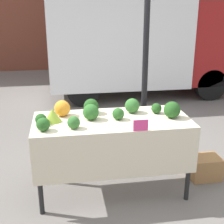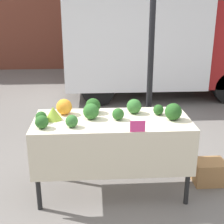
% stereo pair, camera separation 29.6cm
% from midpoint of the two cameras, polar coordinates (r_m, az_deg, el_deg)
% --- Properties ---
extents(ground_plane, '(40.00, 40.00, 0.00)m').
position_cam_midpoint_polar(ground_plane, '(3.70, -2.36, -14.01)').
color(ground_plane, slate).
extents(tent_pole, '(0.07, 0.07, 2.71)m').
position_cam_midpoint_polar(tent_pole, '(3.79, 3.86, 8.96)').
color(tent_pole, black).
rests_on(tent_pole, ground_plane).
extents(parked_truck, '(4.22, 1.92, 2.77)m').
position_cam_midpoint_polar(parked_truck, '(7.22, 3.31, 14.52)').
color(parked_truck, white).
rests_on(parked_truck, ground_plane).
extents(market_table, '(1.66, 0.75, 0.87)m').
position_cam_midpoint_polar(market_table, '(3.29, -2.41, -3.76)').
color(market_table, beige).
rests_on(market_table, ground_plane).
extents(orange_cauliflower, '(0.17, 0.17, 0.17)m').
position_cam_midpoint_polar(orange_cauliflower, '(3.44, -11.53, 0.64)').
color(orange_cauliflower, orange).
rests_on(orange_cauliflower, market_table).
extents(romanesco_head, '(0.18, 0.18, 0.14)m').
position_cam_midpoint_polar(romanesco_head, '(3.29, -13.35, -0.61)').
color(romanesco_head, '#93B238').
rests_on(romanesco_head, market_table).
extents(broccoli_head_0, '(0.17, 0.17, 0.17)m').
position_cam_midpoint_polar(broccoli_head_0, '(3.28, -6.47, -0.04)').
color(broccoli_head_0, '#2D6628').
rests_on(broccoli_head_0, market_table).
extents(broccoli_head_1, '(0.17, 0.17, 0.17)m').
position_cam_midpoint_polar(broccoli_head_1, '(3.47, -6.28, 1.02)').
color(broccoli_head_1, '#23511E').
rests_on(broccoli_head_1, market_table).
extents(broccoli_head_2, '(0.18, 0.18, 0.18)m').
position_cam_midpoint_polar(broccoli_head_2, '(3.35, 8.47, 0.37)').
color(broccoli_head_2, '#23511E').
rests_on(broccoli_head_2, market_table).
extents(broccoli_head_3, '(0.12, 0.12, 0.12)m').
position_cam_midpoint_polar(broccoli_head_3, '(3.48, 5.72, 0.64)').
color(broccoli_head_3, '#23511E').
rests_on(broccoli_head_3, market_table).
extents(broccoli_head_4, '(0.13, 0.13, 0.13)m').
position_cam_midpoint_polar(broccoli_head_4, '(3.08, -9.78, -1.95)').
color(broccoli_head_4, '#336B2D').
rests_on(broccoli_head_4, market_table).
extents(broccoli_head_5, '(0.16, 0.16, 0.16)m').
position_cam_midpoint_polar(broccoli_head_5, '(3.47, 1.28, 1.14)').
color(broccoli_head_5, '#336B2D').
rests_on(broccoli_head_5, market_table).
extents(broccoli_head_6, '(0.12, 0.12, 0.12)m').
position_cam_midpoint_polar(broccoli_head_6, '(3.24, -15.45, -1.36)').
color(broccoli_head_6, '#23511E').
rests_on(broccoli_head_6, market_table).
extents(broccoli_head_7, '(0.13, 0.13, 0.13)m').
position_cam_midpoint_polar(broccoli_head_7, '(3.09, -15.19, -2.24)').
color(broccoli_head_7, '#285B23').
rests_on(broccoli_head_7, market_table).
extents(broccoli_head_8, '(0.13, 0.13, 0.13)m').
position_cam_midpoint_polar(broccoli_head_8, '(3.27, -1.44, -0.39)').
color(broccoli_head_8, '#285B23').
rests_on(broccoli_head_8, market_table).
extents(price_sign, '(0.15, 0.01, 0.11)m').
position_cam_midpoint_polar(price_sign, '(2.98, 2.46, -2.51)').
color(price_sign, '#E53D84').
rests_on(price_sign, market_table).
extents(produce_crate, '(0.36, 0.28, 0.28)m').
position_cam_midpoint_polar(produce_crate, '(3.97, 14.52, -9.82)').
color(produce_crate, '#9E7042').
rests_on(produce_crate, ground_plane).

